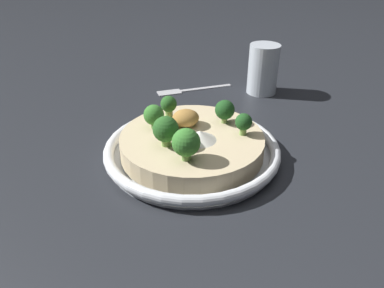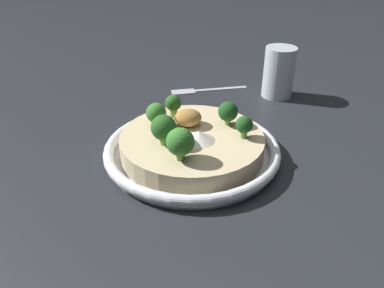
{
  "view_description": "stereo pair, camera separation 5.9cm",
  "coord_description": "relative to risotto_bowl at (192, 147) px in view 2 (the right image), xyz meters",
  "views": [
    {
      "loc": [
        0.15,
        0.49,
        0.33
      ],
      "look_at": [
        0.0,
        0.0,
        0.02
      ],
      "focal_mm": 35.0,
      "sensor_mm": 36.0,
      "label": 1
    },
    {
      "loc": [
        0.09,
        0.5,
        0.33
      ],
      "look_at": [
        0.0,
        0.0,
        0.02
      ],
      "focal_mm": 35.0,
      "sensor_mm": 36.0,
      "label": 2
    }
  ],
  "objects": [
    {
      "name": "ground_plane",
      "position": [
        0.0,
        0.0,
        -0.02
      ],
      "size": [
        6.0,
        6.0,
        0.0
      ],
      "primitive_type": "plane",
      "color": "#23262B"
    },
    {
      "name": "risotto_bowl",
      "position": [
        0.0,
        0.0,
        0.0
      ],
      "size": [
        0.28,
        0.28,
        0.04
      ],
      "color": "silver",
      "rests_on": "ground_plane"
    },
    {
      "name": "cheese_sprinkle",
      "position": [
        -0.01,
        0.02,
        0.03
      ],
      "size": [
        0.05,
        0.05,
        0.02
      ],
      "color": "white",
      "rests_on": "risotto_bowl"
    },
    {
      "name": "crispy_onion_garnish",
      "position": [
        0.0,
        -0.04,
        0.04
      ],
      "size": [
        0.04,
        0.04,
        0.03
      ],
      "color": "#A37538",
      "rests_on": "risotto_bowl"
    },
    {
      "name": "broccoli_front_right",
      "position": [
        0.05,
        -0.04,
        0.04
      ],
      "size": [
        0.03,
        0.03,
        0.04
      ],
      "color": "#668E47",
      "rests_on": "risotto_bowl"
    },
    {
      "name": "broccoli_front_left",
      "position": [
        -0.06,
        -0.03,
        0.04
      ],
      "size": [
        0.03,
        0.03,
        0.04
      ],
      "color": "#84A856",
      "rests_on": "risotto_bowl"
    },
    {
      "name": "broccoli_back_left",
      "position": [
        -0.08,
        0.02,
        0.04
      ],
      "size": [
        0.03,
        0.03,
        0.04
      ],
      "color": "#759E4C",
      "rests_on": "risotto_bowl"
    },
    {
      "name": "broccoli_back_right",
      "position": [
        0.03,
        0.06,
        0.05
      ],
      "size": [
        0.04,
        0.04,
        0.05
      ],
      "color": "#668E47",
      "rests_on": "risotto_bowl"
    },
    {
      "name": "broccoli_front",
      "position": [
        0.02,
        -0.07,
        0.04
      ],
      "size": [
        0.03,
        0.03,
        0.04
      ],
      "color": "#84A856",
      "rests_on": "risotto_bowl"
    },
    {
      "name": "broccoli_right",
      "position": [
        0.05,
        0.02,
        0.05
      ],
      "size": [
        0.04,
        0.04,
        0.05
      ],
      "color": "#759E4C",
      "rests_on": "risotto_bowl"
    },
    {
      "name": "drinking_glass",
      "position": [
        -0.23,
        -0.21,
        0.04
      ],
      "size": [
        0.07,
        0.07,
        0.11
      ],
      "color": "silver",
      "rests_on": "ground_plane"
    },
    {
      "name": "fork_utensil",
      "position": [
        -0.07,
        -0.27,
        -0.02
      ],
      "size": [
        0.17,
        0.03,
        0.0
      ],
      "rotation": [
        0.0,
        0.0,
        0.02
      ],
      "color": "#B7B7BC",
      "rests_on": "ground_plane"
    }
  ]
}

